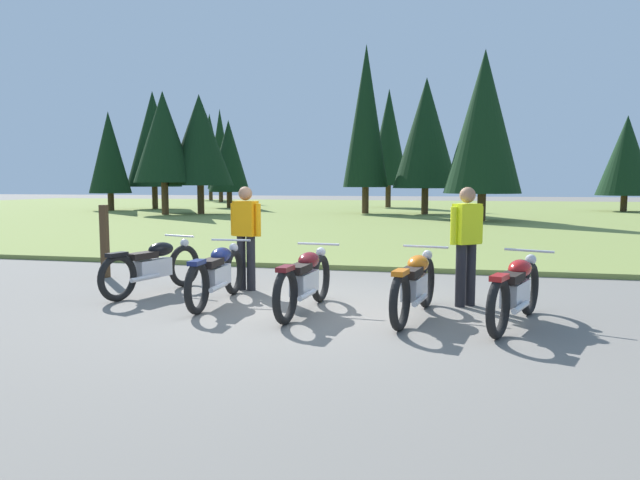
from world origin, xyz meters
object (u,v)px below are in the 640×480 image
motorcycle_black (154,266)px  rider_near_row_end (466,239)px  rider_in_hivis_vest (246,232)px  motorcycle_navy (217,273)px  motorcycle_maroon (305,280)px  trail_marker_post (105,241)px  motorcycle_orange (415,284)px  motorcycle_red (516,290)px

motorcycle_black → rider_near_row_end: size_ratio=1.22×
motorcycle_black → rider_in_hivis_vest: rider_in_hivis_vest is taller
motorcycle_navy → motorcycle_maroon: (1.36, -0.27, 0.00)m
motorcycle_maroon → motorcycle_navy: bearing=169.0°
rider_near_row_end → trail_marker_post: 6.48m
motorcycle_black → motorcycle_orange: (4.09, -0.77, 0.00)m
motorcycle_navy → rider_in_hivis_vest: rider_in_hivis_vest is taller
motorcycle_maroon → trail_marker_post: size_ratio=1.58×
motorcycle_red → trail_marker_post: 7.26m
motorcycle_navy → motorcycle_maroon: same height
rider_near_row_end → motorcycle_maroon: bearing=-157.7°
rider_in_hivis_vest → motorcycle_maroon: bearing=-45.6°
motorcycle_red → rider_near_row_end: rider_near_row_end is taller
motorcycle_navy → motorcycle_red: (4.03, -0.43, 0.00)m
motorcycle_orange → trail_marker_post: bearing=161.0°
trail_marker_post → motorcycle_navy: bearing=-30.3°
rider_in_hivis_vest → rider_near_row_end: bearing=-8.0°
rider_near_row_end → rider_in_hivis_vest: (-3.42, 0.48, 0.00)m
motorcycle_black → rider_in_hivis_vest: 1.53m
motorcycle_maroon → rider_in_hivis_vest: bearing=134.4°
motorcycle_navy → trail_marker_post: size_ratio=1.58×
motorcycle_maroon → rider_in_hivis_vest: (-1.32, 1.34, 0.51)m
rider_near_row_end → rider_in_hivis_vest: bearing=172.0°
motorcycle_black → motorcycle_red: bearing=-9.8°
motorcycle_black → trail_marker_post: 2.05m
motorcycle_black → motorcycle_navy: same height
motorcycle_red → rider_near_row_end: (-0.56, 1.02, 0.51)m
rider_in_hivis_vest → motorcycle_black: bearing=-155.9°
motorcycle_orange → motorcycle_red: (1.22, -0.15, 0.00)m
rider_near_row_end → motorcycle_navy: bearing=-170.2°
motorcycle_orange → trail_marker_post: size_ratio=1.57×
motorcycle_red → rider_in_hivis_vest: (-3.99, 1.50, 0.51)m
motorcycle_maroon → rider_near_row_end: (2.11, 0.86, 0.51)m
rider_in_hivis_vest → motorcycle_red: bearing=-20.7°
rider_in_hivis_vest → trail_marker_post: size_ratio=1.26×
motorcycle_navy → rider_near_row_end: (3.47, 0.60, 0.51)m
motorcycle_navy → rider_near_row_end: rider_near_row_end is taller
motorcycle_red → rider_near_row_end: bearing=118.9°
rider_in_hivis_vest → trail_marker_post: (-2.96, 0.62, -0.28)m
motorcycle_maroon → motorcycle_red: (2.67, -0.16, 0.00)m
motorcycle_orange → motorcycle_red: 1.22m
rider_near_row_end → trail_marker_post: bearing=170.2°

